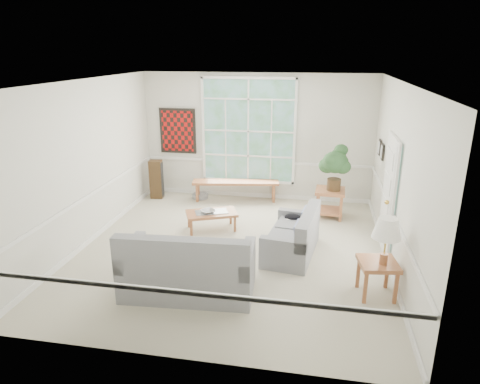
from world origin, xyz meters
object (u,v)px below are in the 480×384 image
loveseat_front (188,260)px  loveseat_right (291,232)px  coffee_table (212,221)px  end_table (329,203)px  side_table (377,278)px

loveseat_front → loveseat_right: bearing=43.4°
loveseat_front → coffee_table: (-0.23, 2.34, -0.34)m
loveseat_right → loveseat_front: loveseat_front is taller
loveseat_front → end_table: size_ratio=3.11×
loveseat_right → side_table: (1.34, -1.16, -0.13)m
end_table → side_table: 3.18m
loveseat_front → side_table: loveseat_front is taller
loveseat_right → loveseat_front: size_ratio=0.78×
loveseat_front → coffee_table: 2.37m
loveseat_front → side_table: (2.77, 0.38, -0.25)m
coffee_table → end_table: (2.36, 1.16, 0.12)m
loveseat_right → coffee_table: size_ratio=1.50×
coffee_table → end_table: end_table is taller
loveseat_right → end_table: bearing=78.2°
loveseat_front → side_table: bearing=4.1°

